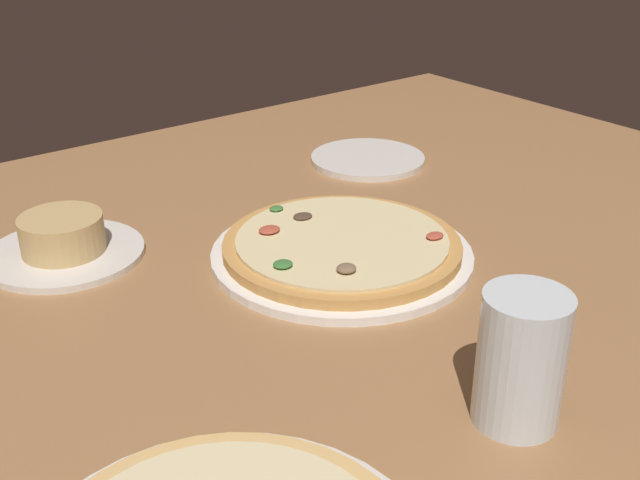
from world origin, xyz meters
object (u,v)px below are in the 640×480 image
Objects in this scene: ramekin_on_saucer at (63,242)px; side_plate at (368,159)px; pizza_main at (342,249)px; water_glass at (520,368)px.

side_plate is (48.23, 2.71, -1.45)cm from ramekin_on_saucer.
pizza_main reaches higher than side_plate.
side_plate is at bearing 3.22° from ramekin_on_saucer.
pizza_main is at bearing -38.60° from ramekin_on_saucer.
water_glass is at bearing -119.66° from side_plate.
ramekin_on_saucer is at bearing 141.40° from pizza_main.
ramekin_on_saucer is 53.89cm from water_glass.
water_glass is (17.76, -50.80, 3.02)cm from ramekin_on_saucer.
water_glass is (-7.06, -30.99, 3.70)cm from pizza_main.
ramekin_on_saucer is 1.57× the size of water_glass.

